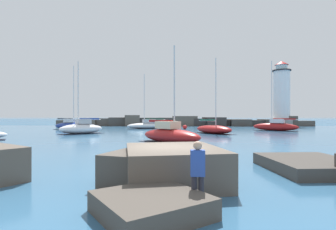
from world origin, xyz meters
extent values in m
plane|color=#336084|center=(0.00, 0.00, 0.00)|extent=(600.00, 600.00, 0.00)
cube|color=#235175|center=(0.00, 110.92, 0.00)|extent=(400.00, 116.00, 0.01)
cube|color=#4C443D|center=(-24.96, 51.35, 0.67)|extent=(4.32, 3.94, 1.34)
cube|color=brown|center=(-20.44, 50.35, 0.74)|extent=(5.39, 5.01, 1.47)
cube|color=#4C443D|center=(-16.60, 50.79, 0.88)|extent=(4.61, 3.30, 1.76)
cube|color=#423D38|center=(-13.27, 50.83, 0.98)|extent=(4.43, 4.43, 1.96)
cube|color=brown|center=(-9.75, 50.47, 1.25)|extent=(4.03, 4.58, 2.51)
cube|color=#383330|center=(-5.81, 50.83, 0.94)|extent=(5.07, 3.71, 1.89)
cube|color=#423D38|center=(-1.50, 51.28, 0.96)|extent=(4.71, 4.87, 1.91)
cube|color=brown|center=(2.42, 51.07, 1.15)|extent=(5.73, 5.06, 2.29)
cube|color=#383330|center=(5.74, 51.60, 0.85)|extent=(3.09, 4.71, 1.69)
cube|color=#383330|center=(9.08, 50.66, 1.00)|extent=(4.95, 5.96, 2.01)
cube|color=#383330|center=(11.61, 51.68, 0.73)|extent=(3.73, 4.46, 1.46)
cube|color=#423D38|center=(14.83, 50.79, 0.77)|extent=(4.47, 5.52, 1.55)
cube|color=#383330|center=(18.38, 50.98, 0.67)|extent=(4.95, 4.19, 1.35)
cube|color=#423D38|center=(21.88, 50.50, 0.78)|extent=(4.64, 6.03, 1.55)
cube|color=#4C443D|center=(25.75, 51.70, 1.15)|extent=(3.62, 5.67, 2.30)
cube|color=#4C443D|center=(28.93, 50.83, 0.61)|extent=(4.92, 3.87, 1.23)
cylinder|color=gray|center=(24.34, 50.41, 0.90)|extent=(4.78, 4.78, 1.80)
cylinder|color=white|center=(24.34, 50.41, 7.13)|extent=(3.54, 3.54, 10.66)
cylinder|color=#232328|center=(24.34, 50.41, 12.58)|extent=(4.07, 4.07, 0.25)
cylinder|color=silver|center=(24.34, 50.41, 13.28)|extent=(2.48, 2.48, 1.15)
cone|color=#B21919|center=(24.34, 50.41, 14.31)|extent=(3.01, 3.01, 0.90)
cube|color=#4C443D|center=(-0.27, -3.40, 0.25)|extent=(3.22, 3.22, 0.50)
cube|color=brown|center=(0.21, -0.33, 0.62)|extent=(3.85, 4.25, 1.24)
cube|color=#4C443D|center=(-0.88, -0.61, 0.54)|extent=(2.82, 2.58, 1.08)
cube|color=#423D38|center=(6.05, 1.85, 0.25)|extent=(3.71, 4.35, 0.50)
ellipsoid|color=maroon|center=(15.90, 31.90, 0.61)|extent=(6.53, 5.58, 1.22)
cube|color=black|center=(15.90, 31.90, 0.01)|extent=(6.24, 5.34, 0.03)
cube|color=silver|center=(16.17, 31.69, 1.54)|extent=(2.22, 2.02, 0.64)
cylinder|color=silver|center=(15.49, 32.21, 6.12)|extent=(0.12, 0.12, 9.80)
cylinder|color=#BCBCC1|center=(16.99, 31.06, 1.77)|extent=(3.07, 2.39, 0.10)
cube|color=maroon|center=(16.99, 31.06, 1.87)|extent=(2.68, 2.12, 0.20)
ellipsoid|color=white|center=(-11.98, 24.19, 0.65)|extent=(5.72, 5.55, 1.29)
cube|color=black|center=(-11.98, 24.19, 0.01)|extent=(5.48, 5.32, 0.03)
cube|color=#B2B2B7|center=(-11.77, 24.38, 1.61)|extent=(2.10, 2.08, 0.64)
cylinder|color=silver|center=(-12.30, 23.89, 5.35)|extent=(0.12, 0.12, 8.11)
cylinder|color=#BCBCC1|center=(-11.15, 24.96, 1.84)|extent=(2.37, 2.21, 0.10)
cube|color=navy|center=(-11.15, 24.96, 1.94)|extent=(2.09, 1.96, 0.20)
ellipsoid|color=maroon|center=(5.28, 25.03, 0.56)|extent=(5.39, 6.53, 1.12)
cube|color=black|center=(5.28, 25.03, 0.01)|extent=(5.17, 6.24, 0.03)
cylinder|color=silver|center=(5.54, 24.64, 5.51)|extent=(0.12, 0.12, 8.78)
cylinder|color=#BCBCC1|center=(4.58, 26.09, 1.67)|extent=(2.00, 2.96, 0.10)
cube|color=#1E664C|center=(4.58, 26.09, 1.77)|extent=(1.80, 2.58, 0.20)
ellipsoid|color=maroon|center=(-0.15, 13.03, 0.61)|extent=(6.29, 6.50, 1.23)
cube|color=black|center=(-0.15, 13.03, 0.01)|extent=(6.03, 6.22, 0.03)
cube|color=beige|center=(-0.38, 13.28, 1.55)|extent=(2.32, 2.35, 0.64)
cylinder|color=silver|center=(0.19, 12.66, 4.79)|extent=(0.12, 0.12, 7.12)
cylinder|color=#BCBCC1|center=(-1.07, 14.01, 1.78)|extent=(2.59, 2.76, 0.10)
cube|color=maroon|center=(-1.07, 14.01, 1.88)|extent=(2.29, 2.43, 0.20)
ellipsoid|color=navy|center=(-17.78, 35.28, 0.60)|extent=(6.05, 2.71, 1.20)
cube|color=black|center=(-17.78, 35.28, 0.01)|extent=(5.75, 2.63, 0.03)
cube|color=silver|center=(-18.07, 35.31, 1.52)|extent=(1.87, 1.32, 0.64)
cylinder|color=silver|center=(-17.34, 35.23, 6.12)|extent=(0.12, 0.12, 9.84)
cylinder|color=#BCBCC1|center=(-18.94, 35.41, 1.75)|extent=(3.21, 0.46, 0.10)
cube|color=#4C4C51|center=(-18.94, 35.41, 1.85)|extent=(2.74, 0.51, 0.20)
ellipsoid|color=white|center=(-4.86, 37.88, 0.53)|extent=(7.64, 4.78, 1.06)
cube|color=black|center=(-4.86, 37.88, 0.01)|extent=(7.28, 4.60, 0.03)
cube|color=#B2B2B7|center=(-4.52, 38.03, 1.38)|extent=(2.49, 1.91, 0.64)
cylinder|color=silver|center=(-5.37, 37.67, 5.46)|extent=(0.12, 0.12, 8.81)
cylinder|color=#BCBCC1|center=(-3.49, 38.47, 1.61)|extent=(3.80, 1.69, 0.10)
cube|color=#1E664C|center=(-3.49, 38.47, 1.71)|extent=(3.28, 1.54, 0.20)
sphere|color=red|center=(1.91, 35.90, 0.38)|extent=(0.75, 0.75, 0.75)
cylinder|color=black|center=(1.91, 35.90, 0.85)|extent=(0.04, 0.04, 0.20)
cylinder|color=#282833|center=(0.77, -2.91, 0.41)|extent=(0.14, 0.14, 0.83)
cylinder|color=#282833|center=(0.95, -2.91, 0.41)|extent=(0.14, 0.14, 0.83)
cube|color=#2D4CA5|center=(0.86, -2.91, 1.16)|extent=(0.36, 0.22, 0.66)
sphere|color=tan|center=(0.86, -2.91, 1.60)|extent=(0.22, 0.22, 0.22)
camera|label=1|loc=(0.30, -9.54, 2.35)|focal=28.00mm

